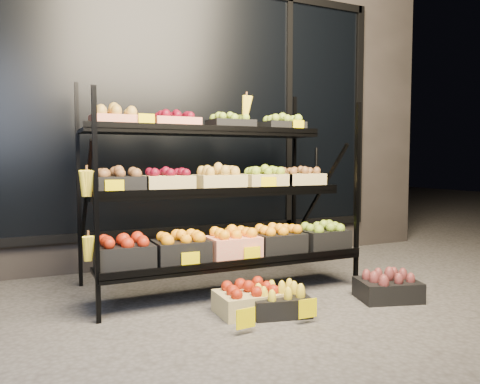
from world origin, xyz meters
TOP-DOWN VIEW (x-y plane):
  - ground at (0.00, 0.00)m, footprint 24.00×24.00m
  - building at (0.00, 2.59)m, footprint 6.00×2.08m
  - display_rack at (-0.02, 0.60)m, footprint 2.18×1.02m
  - tag_floor_a at (-0.26, -0.40)m, footprint 0.13×0.01m
  - tag_floor_b at (0.18, -0.40)m, footprint 0.13×0.01m
  - floor_crate_midleft at (0.10, -0.17)m, footprint 0.43×0.36m
  - floor_crate_midright at (-0.07, -0.05)m, footprint 0.44×0.33m
  - floor_crate_right at (1.00, -0.22)m, footprint 0.50×0.43m

SIDE VIEW (x-z plane):
  - ground at x=0.00m, z-range 0.00..0.00m
  - tag_floor_a at x=-0.26m, z-range 0.00..0.12m
  - tag_floor_b at x=0.18m, z-range 0.00..0.12m
  - floor_crate_midleft at x=0.10m, z-range -0.01..0.19m
  - floor_crate_midright at x=-0.07m, z-range -0.01..0.21m
  - floor_crate_right at x=1.00m, z-range -0.01..0.21m
  - display_rack at x=-0.02m, z-range -0.07..1.64m
  - building at x=0.00m, z-range 0.00..3.50m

